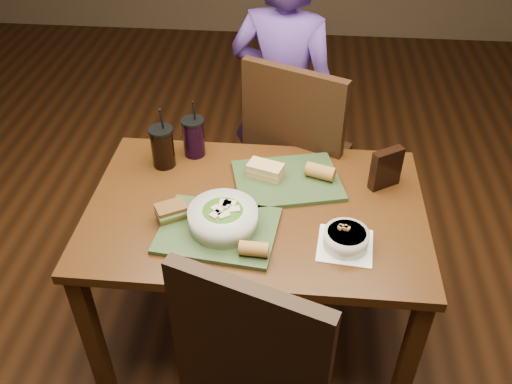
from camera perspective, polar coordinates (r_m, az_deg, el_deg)
ground at (r=2.64m, az=-0.00°, el=-13.99°), size 6.00×6.00×0.00m
dining_table at (r=2.15m, az=-0.00°, el=-3.33°), size 1.30×0.85×0.75m
chair_far at (r=2.62m, az=3.72°, el=4.19°), size 0.63×0.65×1.11m
diner at (r=2.79m, az=2.88°, el=9.86°), size 0.62×0.48×1.51m
tray_near at (r=1.98m, az=-4.01°, el=-4.04°), size 0.45×0.36×0.02m
tray_far at (r=2.21m, az=3.29°, el=1.22°), size 0.49×0.41×0.02m
salad_bowl at (r=1.96m, az=-3.50°, el=-2.61°), size 0.25×0.25×0.08m
soup_bowl at (r=1.93m, az=9.45°, el=-4.86°), size 0.21×0.21×0.08m
sandwich_near at (r=2.03m, az=-8.89°, el=-2.00°), size 0.13×0.12×0.05m
sandwich_far at (r=2.20m, az=0.99°, el=2.32°), size 0.16×0.12×0.06m
baguette_near at (r=1.86m, az=-0.22°, el=-6.00°), size 0.10×0.06×0.05m
baguette_far at (r=2.20m, az=6.79°, el=2.14°), size 0.13×0.09×0.06m
cup_cola at (r=2.29m, az=-9.80°, el=4.70°), size 0.10×0.10×0.28m
cup_berry at (r=2.34m, az=-6.57°, el=5.77°), size 0.10×0.10×0.27m
chip_bag at (r=2.20m, az=13.53°, el=2.43°), size 0.13×0.10×0.17m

